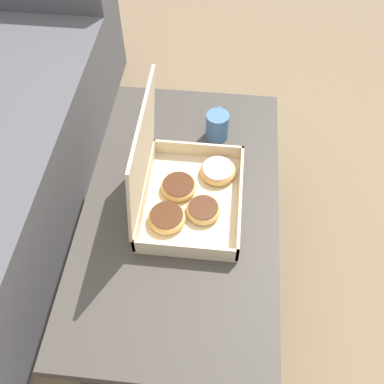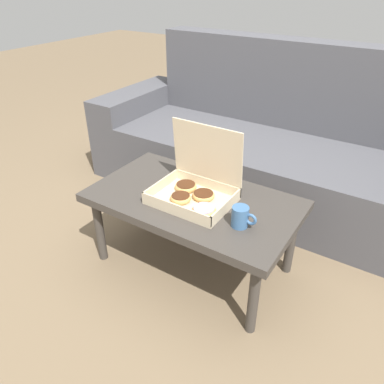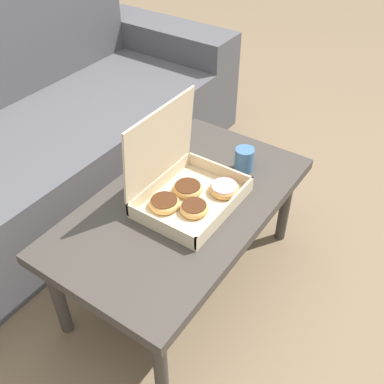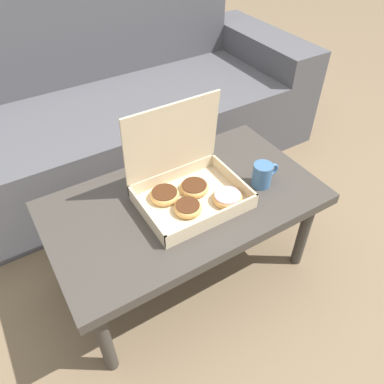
# 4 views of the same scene
# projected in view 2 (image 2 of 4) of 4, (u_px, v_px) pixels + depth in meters

# --- Properties ---
(ground_plane) EXTENTS (12.00, 12.00, 0.00)m
(ground_plane) POSITION_uv_depth(u_px,v_px,m) (201.00, 255.00, 2.02)
(ground_plane) COLOR #756047
(couch) EXTENTS (2.30, 0.83, 0.95)m
(couch) POSITION_uv_depth(u_px,v_px,m) (267.00, 149.00, 2.45)
(couch) COLOR #4C4C51
(couch) RESTS_ON ground_plane
(coffee_table) EXTENTS (0.98, 0.55, 0.41)m
(coffee_table) POSITION_uv_depth(u_px,v_px,m) (193.00, 205.00, 1.77)
(coffee_table) COLOR #3D3833
(coffee_table) RESTS_ON ground_plane
(pastry_box) EXTENTS (0.36, 0.28, 0.33)m
(pastry_box) POSITION_uv_depth(u_px,v_px,m) (196.00, 188.00, 1.71)
(pastry_box) COLOR beige
(pastry_box) RESTS_ON coffee_table
(coffee_mug) EXTENTS (0.11, 0.07, 0.09)m
(coffee_mug) POSITION_uv_depth(u_px,v_px,m) (241.00, 217.00, 1.54)
(coffee_mug) COLOR #3D6693
(coffee_mug) RESTS_ON coffee_table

